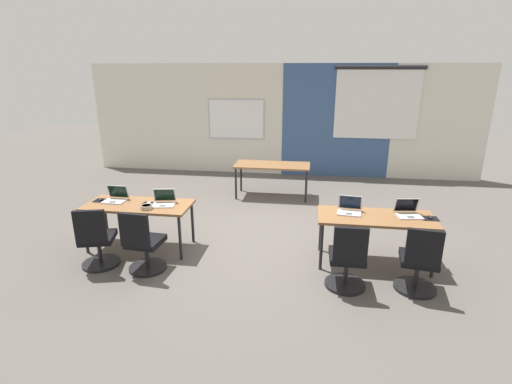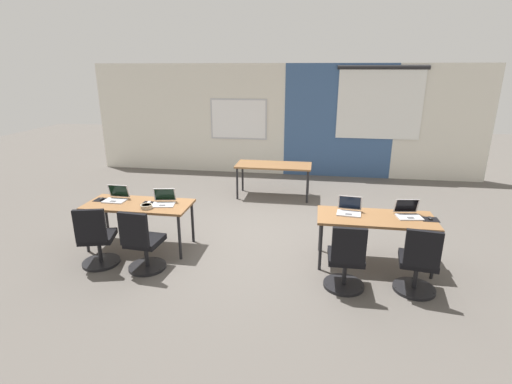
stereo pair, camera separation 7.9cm
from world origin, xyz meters
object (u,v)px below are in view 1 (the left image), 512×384
Objects in this scene: chair_near_left_end at (97,243)px; laptop_near_left_inner at (164,202)px; mouse_near_left_inner at (149,203)px; chair_near_right_inner at (347,262)px; desk_far_center at (272,167)px; laptop_near_right_inner at (350,209)px; chair_near_right_end at (419,265)px; chair_near_left_inner at (143,247)px; desk_near_right at (376,220)px; laptop_near_right_end at (408,212)px; mouse_near_left_end at (101,199)px; mouse_near_right_end at (430,217)px; laptop_near_left_end at (116,198)px; snack_bowl at (147,207)px; desk_near_left at (139,208)px.

laptop_near_left_inner is (0.72, 0.72, 0.39)m from chair_near_left_end.
chair_near_right_inner is at bearing -14.97° from mouse_near_left_inner.
laptop_near_right_inner is (1.39, -2.71, 0.11)m from desk_far_center.
mouse_near_left_inner is at bearing -171.78° from laptop_near_right_inner.
chair_near_right_end is 1.00× the size of chair_near_left_inner.
laptop_near_right_inner is (-0.36, 0.09, 0.11)m from desk_near_right.
laptop_near_right_end is 1.02× the size of laptop_near_right_inner.
chair_near_left_end is at bearing -120.75° from desk_far_center.
mouse_near_left_end is 4.85m from mouse_near_right_end.
laptop_near_right_end reaches higher than mouse_near_right_end.
laptop_near_right_end is (4.27, 0.78, 0.39)m from chair_near_left_end.
laptop_near_left_end reaches higher than snack_bowl.
laptop_near_left_end is (-0.40, 0.08, 0.11)m from desk_near_left.
chair_near_left_end reaches higher than mouse_near_left_inner.
chair_near_right_end is 1.20m from laptop_near_right_inner.
desk_near_left is 15.25× the size of mouse_near_right_end.
desk_near_left is at bearing -171.50° from laptop_near_right_inner.
laptop_near_right_inner is (3.54, 0.01, 0.00)m from laptop_near_left_end.
desk_near_right is 3.90m from chair_near_left_end.
laptop_near_left_inner is 0.41× the size of chair_near_right_inner.
chair_near_right_inner is (-0.87, -0.85, -0.39)m from laptop_near_right_end.
laptop_near_left_end is at bearing -2.60° from chair_near_right_end.
chair_near_left_end is (0.31, -0.75, -0.36)m from mouse_near_left_end.
chair_near_left_inner is (-3.58, -0.80, -0.39)m from laptop_near_right_end.
laptop_near_left_end is at bearing 168.23° from desk_near_left.
laptop_near_right_inner is at bearing 171.14° from laptop_near_right_end.
laptop_near_right_inner is at bearing 165.26° from desk_near_right.
laptop_near_right_end is 0.80m from laptop_near_right_inner.
desk_far_center is at bearing 123.98° from laptop_near_right_inner.
desk_far_center is 4.43× the size of laptop_near_right_inner.
laptop_near_left_end is 0.80m from laptop_near_left_inner.
laptop_near_right_end reaches higher than chair_near_right_end.
desk_near_right is at bearing -0.34° from mouse_near_left_inner.
chair_near_left_end is 4.35m from laptop_near_right_end.
mouse_near_left_end is 0.12× the size of chair_near_right_end.
laptop_near_right_inner is (3.47, 0.78, 0.39)m from chair_near_left_end.
chair_near_left_end is 1.00× the size of chair_near_right_end.
mouse_near_right_end is (4.85, -0.05, 0.00)m from mouse_near_left_end.
mouse_near_right_end is 4.00m from snack_bowl.
desk_near_left is 4.01m from chair_near_right_end.
mouse_near_left_inner reaches higher than desk_near_left.
mouse_near_right_end is at bearing -23.39° from laptop_near_right_end.
laptop_near_left_end is at bearing 178.77° from desk_near_right.
desk_near_right is 3.23m from chair_near_left_inner.
snack_bowl is (0.22, -0.19, 0.10)m from desk_near_left.
laptop_near_right_inner is 2.94m from snack_bowl.
laptop_near_left_inner is (1.03, -0.03, 0.03)m from mouse_near_left_end.
desk_near_left is 15.06× the size of mouse_near_left_end.
laptop_near_left_inner is at bearing -17.00° from chair_near_right_inner.
chair_near_left_inner is 2.71m from chair_near_right_inner.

